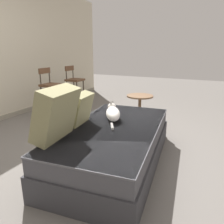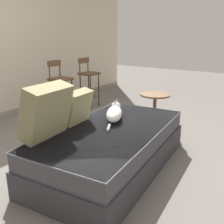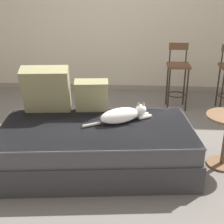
% 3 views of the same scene
% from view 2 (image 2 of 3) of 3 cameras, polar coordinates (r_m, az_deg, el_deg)
% --- Properties ---
extents(ground_plane, '(16.00, 16.00, 0.00)m').
position_cam_2_polar(ground_plane, '(3.15, -6.14, -9.81)').
color(ground_plane, '#66605B').
rests_on(ground_plane, ground).
extents(couch, '(2.01, 1.18, 0.46)m').
position_cam_2_polar(couch, '(2.83, -0.07, -7.75)').
color(couch, '#353539').
rests_on(couch, ground).
extents(throw_pillow_corner, '(0.52, 0.35, 0.52)m').
position_cam_2_polar(throw_pillow_corner, '(2.48, -14.14, 0.10)').
color(throw_pillow_corner, '#847F56').
rests_on(throw_pillow_corner, couch).
extents(throw_pillow_middle, '(0.37, 0.25, 0.37)m').
position_cam_2_polar(throw_pillow_middle, '(2.85, -7.52, 1.12)').
color(throw_pillow_middle, '#847F56').
rests_on(throw_pillow_middle, couch).
extents(cat, '(0.69, 0.39, 0.19)m').
position_cam_2_polar(cat, '(2.99, 0.53, -0.22)').
color(cat, white).
rests_on(cat, couch).
extents(bar_stool_near_window, '(0.32, 0.32, 0.96)m').
position_cam_2_polar(bar_stool_near_window, '(4.58, -11.21, 5.71)').
color(bar_stool_near_window, '#2D2319').
rests_on(bar_stool_near_window, ground).
extents(bar_stool_by_doorway, '(0.32, 0.32, 0.95)m').
position_cam_2_polar(bar_stool_by_doorway, '(5.13, -5.09, 7.15)').
color(bar_stool_by_doorway, '#2D2319').
rests_on(bar_stool_by_doorway, ground).
extents(side_table, '(0.44, 0.44, 0.56)m').
position_cam_2_polar(side_table, '(3.91, 9.26, 1.12)').
color(side_table, brown).
rests_on(side_table, ground).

